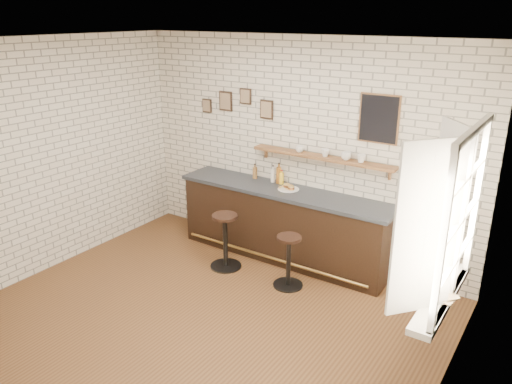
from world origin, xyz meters
TOP-DOWN VIEW (x-y plane):
  - ground at (0.00, 0.00)m, footprint 5.00×5.00m
  - bar_counter at (-0.04, 1.70)m, footprint 3.10×0.65m
  - sandwich_plate at (0.01, 1.73)m, footprint 0.28×0.28m
  - ciabatta_sandwich at (0.02, 1.73)m, footprint 0.20×0.14m
  - potato_chips at (-0.00, 1.73)m, footprint 0.25×0.17m
  - bitters_bottle_brown at (-0.63, 1.88)m, footprint 0.07×0.07m
  - bitters_bottle_white at (-0.32, 1.88)m, footprint 0.06×0.06m
  - bitters_bottle_amber at (-0.23, 1.88)m, footprint 0.07×0.07m
  - condiment_bottle_yellow at (-0.19, 1.88)m, footprint 0.06×0.06m
  - bar_stool_left at (-0.53, 1.02)m, footprint 0.44×0.44m
  - bar_stool_right at (0.42, 1.06)m, footprint 0.38×0.38m
  - wall_shelf at (0.40, 1.90)m, footprint 2.00×0.18m
  - shelf_cup_a at (0.08, 1.90)m, footprint 0.15×0.15m
  - shelf_cup_b at (0.45, 1.90)m, footprint 0.15×0.15m
  - shelf_cup_c at (0.74, 1.90)m, footprint 0.16×0.16m
  - shelf_cup_d at (0.94, 1.90)m, footprint 0.11×0.11m
  - back_wall_decor at (0.23, 1.98)m, footprint 2.96×0.02m
  - window_sill at (2.40, 0.30)m, footprint 0.20×1.35m
  - casement_window at (2.36, 0.30)m, footprint 0.40×1.30m
  - book_lower at (2.38, 0.25)m, footprint 0.18×0.23m
  - book_upper at (2.38, 0.28)m, footprint 0.26×0.26m

SIDE VIEW (x-z plane):
  - ground at x=0.00m, z-range 0.00..0.00m
  - bar_stool_right at x=0.42m, z-range 0.02..0.71m
  - bar_stool_left at x=-0.53m, z-range 0.03..0.79m
  - bar_counter at x=-0.04m, z-range 0.00..1.01m
  - window_sill at x=2.40m, z-range 0.87..0.93m
  - book_lower at x=2.38m, z-range 0.93..0.95m
  - book_upper at x=2.38m, z-range 0.95..0.97m
  - sandwich_plate at x=0.01m, z-range 1.01..1.02m
  - potato_chips at x=0.00m, z-range 1.02..1.03m
  - ciabatta_sandwich at x=0.02m, z-range 1.02..1.09m
  - condiment_bottle_yellow at x=-0.19m, z-range 0.99..1.19m
  - bitters_bottle_brown at x=-0.63m, z-range 0.99..1.21m
  - bitters_bottle_white at x=-0.32m, z-range 0.99..1.23m
  - bitters_bottle_amber at x=-0.23m, z-range 0.98..1.28m
  - wall_shelf at x=0.40m, z-range 1.39..1.57m
  - shelf_cup_a at x=0.08m, z-range 1.50..1.59m
  - shelf_cup_b at x=0.45m, z-range 1.50..1.60m
  - shelf_cup_d at x=0.94m, z-range 1.50..1.60m
  - shelf_cup_c at x=0.74m, z-range 1.50..1.60m
  - casement_window at x=2.36m, z-range 0.87..2.43m
  - back_wall_decor at x=0.23m, z-range 1.77..2.33m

